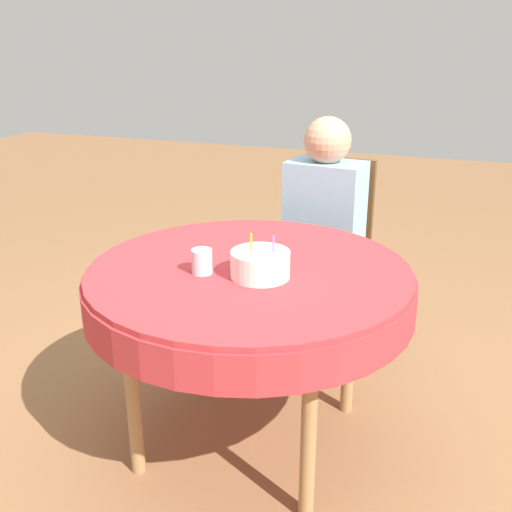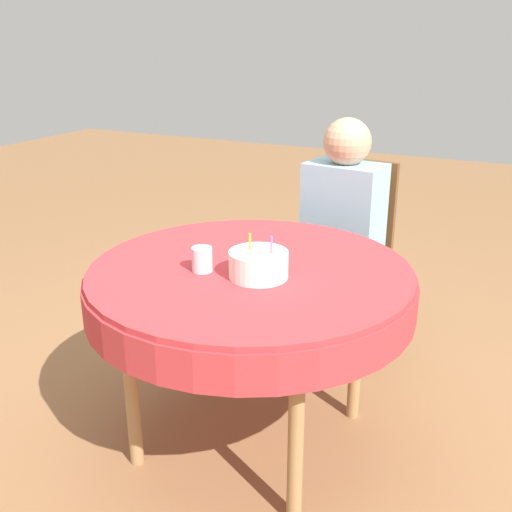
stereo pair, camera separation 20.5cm
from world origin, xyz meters
name	(u,v)px [view 1 (the left image)]	position (x,y,z in m)	size (l,w,h in m)	color
ground_plane	(250,437)	(0.00, 0.00, 0.00)	(12.00, 12.00, 0.00)	#8C603D
dining_table	(249,290)	(0.00, 0.00, 0.63)	(1.16, 1.16, 0.72)	#BC3338
chair	(328,247)	(0.07, 0.92, 0.49)	(0.45, 0.45, 0.92)	brown
person	(323,213)	(0.06, 0.82, 0.69)	(0.37, 0.34, 1.14)	tan
birthday_cake	(260,264)	(0.06, -0.07, 0.76)	(0.20, 0.20, 0.15)	white
drinking_glass	(202,261)	(-0.13, -0.10, 0.76)	(0.07, 0.07, 0.09)	silver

